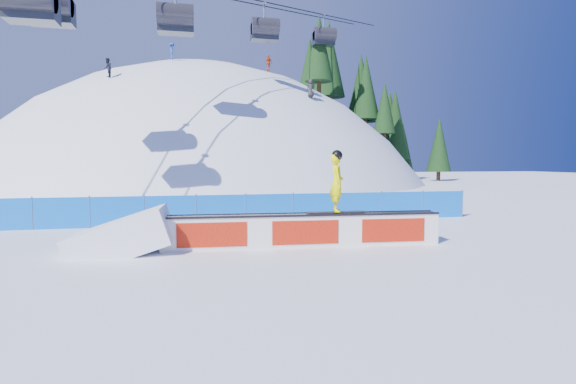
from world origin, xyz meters
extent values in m
plane|color=white|center=(0.00, 0.00, 0.00)|extent=(160.00, 160.00, 0.00)
sphere|color=white|center=(0.00, 42.00, -18.00)|extent=(64.00, 64.00, 64.00)
cylinder|color=#332214|center=(14.56, 44.38, 11.00)|extent=(0.50, 0.50, 1.40)
cone|color=black|center=(14.56, 44.38, 15.81)|extent=(3.71, 3.71, 8.43)
cylinder|color=#332214|center=(14.33, 38.03, 10.93)|extent=(0.50, 0.50, 1.40)
cone|color=black|center=(14.33, 38.03, 14.64)|extent=(2.74, 2.74, 6.22)
cylinder|color=#332214|center=(16.58, 37.91, 9.66)|extent=(0.50, 0.50, 1.40)
cone|color=black|center=(16.58, 37.91, 14.17)|extent=(3.44, 3.44, 7.81)
cylinder|color=#332214|center=(20.24, 37.42, 6.96)|extent=(0.50, 0.50, 1.40)
cone|color=black|center=(20.24, 37.42, 10.87)|extent=(2.91, 2.91, 6.61)
cylinder|color=#332214|center=(20.82, 36.14, 6.18)|extent=(0.50, 0.50, 1.40)
cone|color=black|center=(20.82, 36.14, 11.33)|extent=(4.00, 4.00, 9.09)
cylinder|color=#332214|center=(21.49, 40.89, 6.29)|extent=(0.50, 0.50, 1.40)
cone|color=black|center=(21.49, 40.89, 9.92)|extent=(2.67, 2.67, 6.06)
cylinder|color=#332214|center=(22.93, 36.31, 4.19)|extent=(0.50, 0.50, 1.40)
cone|color=black|center=(22.93, 36.31, 8.17)|extent=(2.98, 2.98, 6.77)
cylinder|color=#332214|center=(24.98, 41.81, 2.59)|extent=(0.50, 0.50, 1.40)
cone|color=black|center=(24.98, 41.81, 7.36)|extent=(3.66, 3.66, 8.33)
cylinder|color=#332214|center=(29.03, 36.40, 0.60)|extent=(0.50, 0.50, 1.40)
cone|color=black|center=(29.03, 36.40, 6.14)|extent=(4.35, 4.35, 9.89)
cylinder|color=#332214|center=(30.40, 44.41, 0.60)|extent=(0.50, 0.50, 1.40)
cone|color=black|center=(30.40, 44.41, 5.43)|extent=(3.72, 3.72, 8.46)
cube|color=blue|center=(0.00, 4.50, 0.60)|extent=(22.00, 0.03, 1.20)
cylinder|color=#3E4B70|center=(-7.00, 4.50, 0.65)|extent=(0.05, 0.05, 1.30)
cylinder|color=#3E4B70|center=(-5.00, 4.50, 0.65)|extent=(0.05, 0.05, 1.30)
cylinder|color=#3E4B70|center=(-3.00, 4.50, 0.65)|extent=(0.05, 0.05, 1.30)
cylinder|color=#3E4B70|center=(-1.00, 4.50, 0.65)|extent=(0.05, 0.05, 1.30)
cylinder|color=#3E4B70|center=(1.00, 4.50, 0.65)|extent=(0.05, 0.05, 1.30)
cylinder|color=#3E4B70|center=(3.00, 4.50, 0.65)|extent=(0.05, 0.05, 1.30)
cylinder|color=#3E4B70|center=(5.00, 4.50, 0.65)|extent=(0.05, 0.05, 1.30)
cylinder|color=#3E4B70|center=(7.00, 4.50, 0.65)|extent=(0.05, 0.05, 1.30)
cylinder|color=#3E4B70|center=(9.00, 4.50, 0.65)|extent=(0.05, 0.05, 1.30)
cylinder|color=#3E4B70|center=(11.00, 4.50, 0.65)|extent=(0.05, 0.05, 1.30)
cylinder|color=#26242C|center=(-2.00, 17.93, 12.36)|extent=(2.40, 1.50, 1.50)
cylinder|color=#26242C|center=(5.50, 26.13, 14.40)|extent=(2.40, 1.50, 1.50)
cylinder|color=#26242C|center=(13.75, 35.15, 16.64)|extent=(2.40, 1.50, 1.50)
cube|color=white|center=(2.09, -0.86, 0.47)|extent=(8.39, 1.03, 0.94)
cube|color=gray|center=(2.09, -0.86, 0.96)|extent=(8.31, 1.05, 0.04)
cube|color=black|center=(2.07, -1.14, 0.97)|extent=(8.36, 0.54, 0.06)
cube|color=black|center=(2.11, -0.59, 0.97)|extent=(8.36, 0.54, 0.06)
cube|color=red|center=(2.07, -1.14, 0.47)|extent=(7.95, 0.50, 0.71)
cube|color=red|center=(2.11, -0.59, 0.47)|extent=(7.95, 0.50, 0.71)
cube|color=black|center=(3.10, -0.92, 1.02)|extent=(1.83, 0.44, 0.04)
imported|color=#FFFE00|center=(3.10, -0.92, 1.92)|extent=(0.54, 0.71, 1.76)
sphere|color=black|center=(3.10, -0.92, 2.74)|extent=(0.33, 0.33, 0.33)
imported|color=black|center=(-8.11, 28.61, 10.73)|extent=(0.66, 0.83, 1.65)
imported|color=#C5481C|center=(6.97, 32.99, 12.73)|extent=(1.05, 0.77, 1.65)
imported|color=#1D40AE|center=(-2.75, 33.76, 13.62)|extent=(0.78, 1.15, 1.65)
imported|color=#262626|center=(9.91, 27.03, 9.32)|extent=(0.88, 0.65, 1.65)
camera|label=1|loc=(-1.26, -13.81, 2.58)|focal=28.00mm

